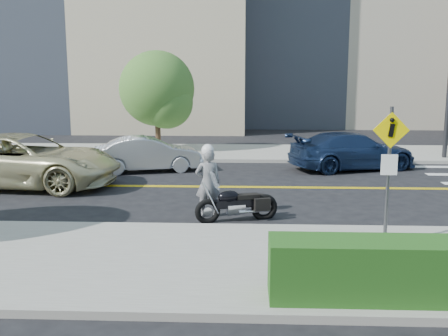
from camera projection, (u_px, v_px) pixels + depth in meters
name	position (u px, v px, depth m)	size (l,w,h in m)	color
ground_plane	(214.00, 187.00, 18.04)	(120.00, 120.00, 0.00)	black
sidewalk_near	(191.00, 261.00, 10.65)	(60.00, 5.00, 0.15)	#9E9B91
sidewalk_far	(223.00, 153.00, 25.40)	(60.00, 5.00, 0.15)	#9E9B91
pedestrian_sign	(389.00, 162.00, 11.31)	(0.78, 0.08, 3.00)	#4C4C51
motorcyclist	(208.00, 181.00, 14.12)	(0.76, 0.58, 1.99)	#9FA0A4
motorcycle	(237.00, 196.00, 13.78)	(2.18, 0.66, 1.33)	black
suv	(24.00, 160.00, 17.95)	(3.02, 6.55, 1.82)	beige
parked_car_silver	(148.00, 154.00, 20.79)	(1.47, 4.22, 1.39)	#B5B8BD
parked_car_blue	(352.00, 151.00, 21.23)	(2.12, 5.21, 1.51)	navy
tree_far_a	(157.00, 89.00, 25.22)	(3.63, 3.63, 4.96)	#382619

